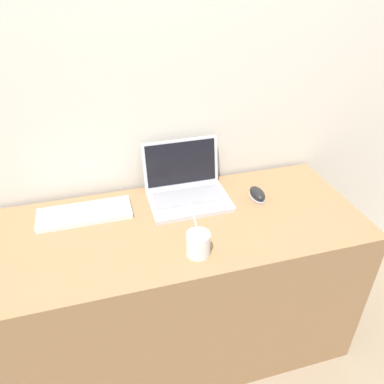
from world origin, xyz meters
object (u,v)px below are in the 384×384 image
at_px(laptop, 186,187).
at_px(computer_mouse, 257,194).
at_px(external_keyboard, 85,214).
at_px(drink_cup, 198,243).

height_order(laptop, computer_mouse, laptop).
relative_size(computer_mouse, external_keyboard, 0.30).
relative_size(laptop, drink_cup, 1.52).
distance_m(drink_cup, external_keyboard, 0.51).
distance_m(computer_mouse, external_keyboard, 0.73).
bearing_deg(drink_cup, laptop, 81.40).
height_order(laptop, external_keyboard, laptop).
bearing_deg(laptop, drink_cup, -98.60).
relative_size(laptop, computer_mouse, 3.04).
height_order(computer_mouse, external_keyboard, computer_mouse).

